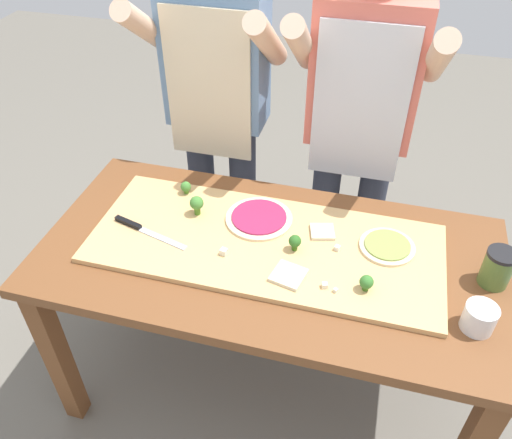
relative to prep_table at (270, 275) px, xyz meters
name	(u,v)px	position (x,y,z in m)	size (l,w,h in m)	color
ground_plane	(267,382)	(0.00, 0.00, -0.67)	(8.00, 8.00, 0.00)	#6B665B
prep_table	(270,275)	(0.00, 0.00, 0.00)	(1.56, 0.77, 0.78)	brown
cutting_board	(265,244)	(-0.02, 0.03, 0.12)	(1.19, 0.49, 0.02)	tan
chefs_knife	(140,228)	(-0.46, -0.03, 0.14)	(0.30, 0.10, 0.02)	#B7BABF
pizza_whole_beet_magenta	(259,218)	(-0.07, 0.13, 0.14)	(0.24, 0.24, 0.02)	beige
pizza_whole_pesto_green	(387,246)	(0.38, 0.10, 0.14)	(0.19, 0.19, 0.02)	beige
pizza_slice_far_left	(322,232)	(0.16, 0.12, 0.14)	(0.08, 0.08, 0.01)	beige
pizza_slice_center	(289,275)	(0.09, -0.11, 0.14)	(0.10, 0.10, 0.01)	beige
broccoli_floret_back_right	(295,242)	(0.08, 0.01, 0.16)	(0.04, 0.04, 0.06)	#366618
broccoli_floret_center_right	(186,187)	(-0.38, 0.21, 0.16)	(0.04, 0.04, 0.05)	#487A23
broccoli_floret_front_mid	(366,282)	(0.33, -0.11, 0.16)	(0.04, 0.04, 0.05)	#3F7220
broccoli_floret_front_right	(197,204)	(-0.30, 0.11, 0.18)	(0.05, 0.05, 0.07)	#487A23
cheese_crumble_a	(325,285)	(0.20, -0.13, 0.14)	(0.02, 0.02, 0.02)	silver
cheese_crumble_b	(337,248)	(0.22, 0.05, 0.14)	(0.02, 0.02, 0.02)	white
cheese_crumble_c	(335,290)	(0.24, -0.14, 0.14)	(0.01, 0.01, 0.01)	silver
cheese_crumble_d	(224,252)	(-0.14, -0.07, 0.14)	(0.02, 0.02, 0.02)	silver
flour_cup	(479,319)	(0.65, -0.15, 0.15)	(0.09, 0.09, 0.08)	white
sauce_jar	(497,268)	(0.71, 0.05, 0.17)	(0.09, 0.09, 0.13)	#517033
cook_left	(217,99)	(-0.38, 0.61, 0.33)	(0.54, 0.39, 1.67)	#333847
cook_right	(359,117)	(0.20, 0.61, 0.33)	(0.54, 0.39, 1.67)	#333847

